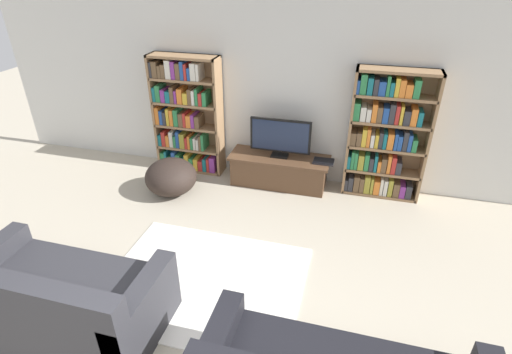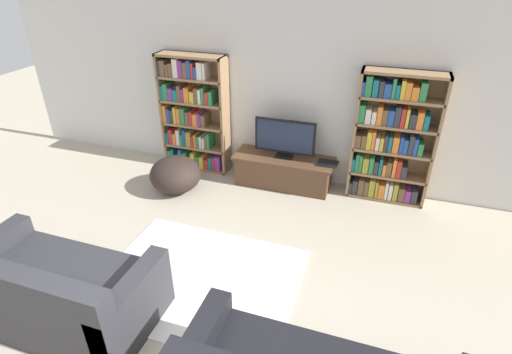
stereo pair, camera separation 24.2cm
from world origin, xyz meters
name	(u,v)px [view 1 (the left image)]	position (x,y,z in m)	size (l,w,h in m)	color
wall_back	(281,91)	(0.00, 4.23, 1.30)	(8.80, 0.06, 2.60)	silver
bookshelf_left	(186,116)	(-1.40, 4.05, 0.86)	(1.02, 0.30, 1.76)	#93704C
bookshelf_right	(385,137)	(1.45, 4.05, 0.85)	(1.02, 0.30, 1.76)	#93704C
tv_stand	(279,170)	(0.07, 3.92, 0.22)	(1.43, 0.51, 0.44)	brown
television	(280,137)	(0.07, 3.93, 0.74)	(0.86, 0.16, 0.56)	black
laptop	(324,161)	(0.70, 3.91, 0.46)	(0.29, 0.21, 0.03)	#28282D
area_rug	(204,282)	(-0.24, 1.72, 0.01)	(2.01, 1.62, 0.02)	white
couch_left_sectional	(61,302)	(-1.24, 0.89, 0.30)	(1.78, 0.95, 0.86)	#2D2D33
beanbag_ottoman	(171,177)	(-1.34, 3.27, 0.25)	(0.72, 0.72, 0.50)	#2D231E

